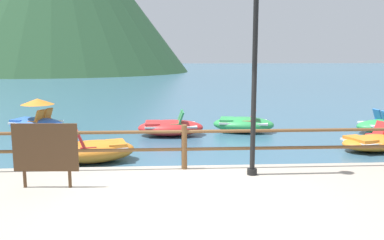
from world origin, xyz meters
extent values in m
plane|color=#38607A|center=(0.00, 40.00, 0.00)|extent=(200.00, 200.00, 0.00)
cylinder|color=brown|center=(0.00, 1.55, 0.88)|extent=(0.12, 0.12, 0.95)
cylinder|color=brown|center=(0.00, 1.55, 1.21)|extent=(23.80, 0.07, 0.07)
cylinder|color=brown|center=(0.00, 1.55, 0.83)|extent=(23.80, 0.07, 0.07)
cylinder|color=black|center=(1.35, 1.05, 2.58)|extent=(0.10, 0.10, 4.36)
cylinder|color=black|center=(1.35, 1.05, 0.46)|extent=(0.20, 0.20, 0.12)
cube|color=beige|center=(-2.55, 0.48, 1.15)|extent=(1.10, 0.11, 0.80)
cube|color=#4C331E|center=(-2.55, 0.46, 1.15)|extent=(1.18, 0.11, 0.88)
cylinder|color=#4C331E|center=(-2.96, 0.50, 0.57)|extent=(0.06, 0.06, 0.35)
cylinder|color=#4C331E|center=(-2.14, 0.45, 0.57)|extent=(0.06, 0.06, 0.35)
ellipsoid|color=orange|center=(5.88, 4.64, 0.22)|extent=(2.62, 1.95, 0.44)
cube|color=silver|center=(5.88, 4.64, 0.30)|extent=(2.06, 1.57, 0.06)
cube|color=red|center=(5.97, 4.95, 0.37)|extent=(0.50, 0.50, 0.08)
cube|color=red|center=(6.14, 5.00, 0.59)|extent=(0.32, 0.44, 0.43)
cube|color=orange|center=(5.27, 4.45, 0.36)|extent=(0.76, 1.03, 0.12)
cube|color=blue|center=(7.51, 7.43, 0.42)|extent=(0.43, 0.43, 0.08)
cube|color=blue|center=(7.33, 7.41, 0.64)|extent=(0.24, 0.42, 0.43)
ellipsoid|color=red|center=(-0.25, 7.25, 0.27)|extent=(2.32, 1.41, 0.54)
cube|color=silver|center=(-0.25, 7.25, 0.37)|extent=(1.81, 1.15, 0.06)
cube|color=#339956|center=(-0.08, 7.53, 0.44)|extent=(0.41, 0.41, 0.08)
cube|color=#339956|center=(0.10, 7.53, 0.66)|extent=(0.22, 0.40, 0.43)
cube|color=#339956|center=(-0.07, 6.98, 0.44)|extent=(0.41, 0.41, 0.08)
cube|color=#339956|center=(0.11, 6.99, 0.66)|extent=(0.22, 0.40, 0.43)
cube|color=red|center=(-0.88, 7.24, 0.43)|extent=(0.53, 0.96, 0.12)
ellipsoid|color=green|center=(2.44, 7.78, 0.27)|extent=(2.45, 1.76, 0.55)
cube|color=silver|center=(2.44, 7.78, 0.37)|extent=(1.92, 1.42, 0.06)
cube|color=red|center=(2.66, 8.01, 0.44)|extent=(0.47, 0.47, 0.08)
cube|color=red|center=(2.84, 7.98, 0.66)|extent=(0.28, 0.43, 0.43)
cube|color=red|center=(2.55, 7.49, 0.44)|extent=(0.47, 0.47, 0.08)
cube|color=red|center=(2.73, 7.45, 0.66)|extent=(0.28, 0.43, 0.43)
cube|color=green|center=(1.84, 7.90, 0.43)|extent=(0.67, 1.02, 0.12)
ellipsoid|color=orange|center=(-2.31, 3.75, 0.29)|extent=(2.38, 1.68, 0.57)
cube|color=silver|center=(-2.31, 3.75, 0.39)|extent=(1.87, 1.35, 0.06)
cube|color=red|center=(-2.40, 3.48, 0.46)|extent=(0.49, 0.49, 0.08)
cube|color=red|center=(-2.57, 3.44, 0.68)|extent=(0.30, 0.44, 0.43)
cube|color=red|center=(-2.52, 3.93, 0.46)|extent=(0.49, 0.49, 0.08)
cube|color=red|center=(-2.70, 3.88, 0.68)|extent=(0.30, 0.44, 0.43)
cube|color=orange|center=(-1.73, 3.90, 0.45)|extent=(0.67, 0.91, 0.12)
ellipsoid|color=blue|center=(-5.16, 8.10, 0.28)|extent=(2.41, 1.85, 0.55)
cube|color=silver|center=(-5.16, 8.10, 0.37)|extent=(1.89, 1.49, 0.06)
cube|color=orange|center=(-4.93, 8.28, 0.44)|extent=(0.51, 0.51, 0.08)
cube|color=orange|center=(-4.76, 8.22, 0.66)|extent=(0.33, 0.45, 0.43)
cube|color=orange|center=(-5.08, 7.82, 0.44)|extent=(0.51, 0.51, 0.08)
cube|color=orange|center=(-4.91, 7.76, 0.66)|extent=(0.33, 0.45, 0.43)
cube|color=blue|center=(-5.71, 8.29, 0.43)|extent=(0.72, 0.96, 0.12)
cone|color=orange|center=(-5.06, 8.06, 1.14)|extent=(1.48, 1.48, 0.22)
cone|color=#284C2D|center=(-10.00, 71.00, 8.85)|extent=(24.26, 24.26, 17.69)
camera|label=1|loc=(-0.34, -6.77, 2.78)|focal=37.78mm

